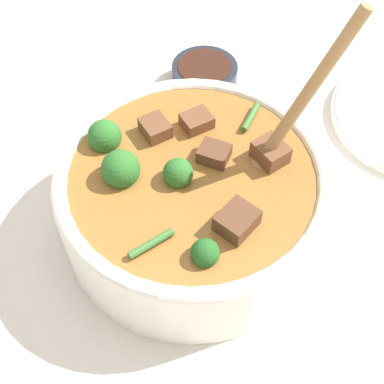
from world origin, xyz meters
name	(u,v)px	position (x,y,z in m)	size (l,w,h in m)	color
ground_plane	(192,226)	(0.00, 0.00, 0.00)	(4.00, 4.00, 0.00)	silver
stew_bowl	(192,196)	(0.00, 0.00, 0.06)	(0.28, 0.28, 0.26)	white
condiment_bowl	(205,74)	(-0.21, 0.10, 0.02)	(0.09, 0.09, 0.03)	#232833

